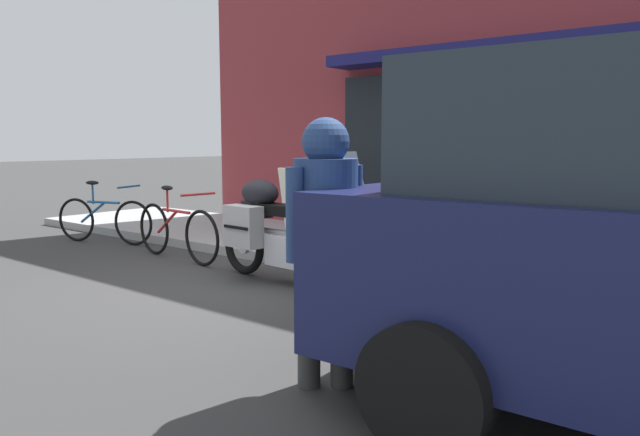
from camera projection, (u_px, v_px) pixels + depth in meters
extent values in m
plane|color=#343434|center=(230.00, 287.00, 6.20)|extent=(80.00, 80.00, 0.00)
torus|color=black|center=(351.00, 266.00, 5.70)|extent=(0.63, 0.14, 0.63)
cylinder|color=silver|center=(351.00, 266.00, 5.70)|extent=(0.16, 0.07, 0.16)
torus|color=black|center=(244.00, 246.00, 6.76)|extent=(0.63, 0.14, 0.63)
cylinder|color=silver|center=(244.00, 246.00, 6.76)|extent=(0.16, 0.07, 0.16)
cube|color=silver|center=(289.00, 250.00, 6.26)|extent=(0.46, 0.33, 0.32)
cylinder|color=silver|center=(293.00, 234.00, 6.20)|extent=(1.02, 0.14, 0.06)
ellipsoid|color=black|center=(307.00, 207.00, 6.03)|extent=(0.54, 0.32, 0.26)
cube|color=black|center=(278.00, 210.00, 6.32)|extent=(0.62, 0.29, 0.11)
cube|color=black|center=(257.00, 209.00, 6.55)|extent=(0.30, 0.24, 0.18)
cylinder|color=silver|center=(351.00, 233.00, 5.66)|extent=(0.35, 0.10, 0.67)
cylinder|color=black|center=(341.00, 189.00, 5.69)|extent=(0.08, 0.62, 0.04)
cube|color=silver|center=(348.00, 171.00, 5.62)|extent=(0.17, 0.33, 0.35)
sphere|color=#EAEACC|center=(354.00, 205.00, 5.60)|extent=(0.14, 0.14, 0.14)
cube|color=#A5A5A5|center=(243.00, 226.00, 6.36)|extent=(0.45, 0.23, 0.44)
cube|color=black|center=(236.00, 227.00, 6.28)|extent=(0.37, 0.04, 0.03)
ellipsoid|color=black|center=(260.00, 193.00, 6.49)|extent=(0.50, 0.36, 0.28)
torus|color=black|center=(202.00, 238.00, 7.19)|extent=(0.68, 0.11, 0.68)
torus|color=black|center=(154.00, 229.00, 7.94)|extent=(0.68, 0.11, 0.68)
cylinder|color=#B22323|center=(176.00, 211.00, 7.53)|extent=(0.59, 0.09, 0.04)
cylinder|color=#B22323|center=(167.00, 222.00, 7.70)|extent=(0.46, 0.08, 0.34)
cylinder|color=#B22323|center=(167.00, 200.00, 7.65)|extent=(0.03, 0.03, 0.30)
ellipsoid|color=black|center=(167.00, 188.00, 7.63)|extent=(0.23, 0.12, 0.06)
cylinder|color=#B22323|center=(198.00, 194.00, 7.16)|extent=(0.07, 0.48, 0.03)
cylinder|color=black|center=(548.00, 302.00, 4.36)|extent=(0.67, 0.24, 0.66)
cylinder|color=black|center=(425.00, 389.00, 2.84)|extent=(0.67, 0.24, 0.66)
cylinder|color=#353535|center=(309.00, 321.00, 3.64)|extent=(0.14, 0.14, 0.82)
cylinder|color=#353535|center=(342.00, 321.00, 3.65)|extent=(0.14, 0.14, 0.82)
cylinder|color=navy|center=(326.00, 207.00, 3.56)|extent=(0.45, 0.45, 0.57)
sphere|color=navy|center=(326.00, 141.00, 3.51)|extent=(0.28, 0.28, 0.28)
sphere|color=tan|center=(319.00, 141.00, 3.55)|extent=(0.17, 0.17, 0.17)
cylinder|color=navy|center=(295.00, 215.00, 3.41)|extent=(0.10, 0.10, 0.54)
cylinder|color=navy|center=(354.00, 209.00, 3.70)|extent=(0.10, 0.10, 0.54)
cube|color=silver|center=(299.00, 207.00, 7.88)|extent=(0.55, 0.21, 1.02)
cube|color=silver|center=(310.00, 205.00, 8.05)|extent=(0.55, 0.21, 1.02)
torus|color=black|center=(133.00, 223.00, 8.61)|extent=(0.63, 0.24, 0.65)
torus|color=black|center=(76.00, 220.00, 8.97)|extent=(0.63, 0.24, 0.65)
cylinder|color=#1E5999|center=(103.00, 202.00, 8.76)|extent=(0.55, 0.21, 0.04)
cylinder|color=#1E5999|center=(93.00, 213.00, 8.85)|extent=(0.43, 0.17, 0.32)
cylinder|color=#1E5999|center=(93.00, 194.00, 8.81)|extent=(0.03, 0.03, 0.30)
ellipsoid|color=black|center=(92.00, 183.00, 8.79)|extent=(0.24, 0.16, 0.06)
cylinder|color=#1E5999|center=(129.00, 187.00, 8.57)|extent=(0.17, 0.47, 0.03)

